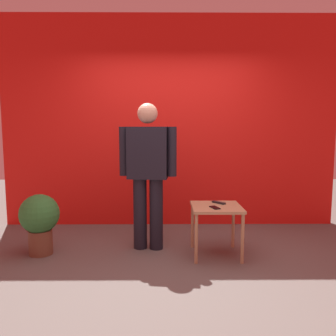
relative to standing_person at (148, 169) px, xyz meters
The scene contains 7 objects.
ground_plane 1.14m from the standing_person, 64.99° to the right, with size 12.00×12.00×0.00m, color #59544F.
back_wall_red 1.23m from the standing_person, 75.94° to the left, with size 4.83×0.12×3.02m, color red.
standing_person is the anchor object (origin of this frame).
side_table 0.93m from the standing_person, 16.28° to the right, with size 0.55×0.55×0.57m.
cell_phone 0.89m from the standing_person, 23.93° to the right, with size 0.07×0.14×0.01m, color black.
tv_remote 0.90m from the standing_person, ahead, with size 0.04×0.17×0.02m, color black.
potted_plant 1.34m from the standing_person, behind, with size 0.44×0.44×0.69m.
Camera 1 is at (-0.07, -3.29, 1.42)m, focal length 35.86 mm.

